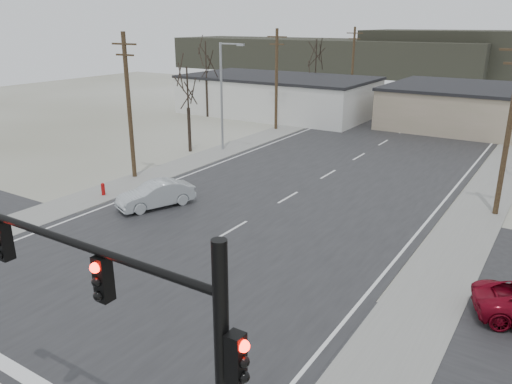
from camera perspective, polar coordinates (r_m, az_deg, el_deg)
ground at (r=21.59m, az=-15.10°, el=-11.21°), size 140.00×140.00×0.00m
main_road at (r=32.49m, az=4.54°, el=-0.16°), size 18.00×110.00×0.05m
cross_road at (r=21.58m, az=-15.11°, el=-11.17°), size 90.00×10.00×0.04m
sidewalk_left at (r=42.06m, az=-5.00°, el=4.27°), size 3.00×90.00×0.06m
sidewalk_right at (r=34.06m, az=24.63°, el=-0.96°), size 3.00×90.00×0.06m
traffic_signal_mast at (r=10.59m, az=-12.54°, el=-15.57°), size 8.95×0.43×7.20m
fire_hydrant at (r=33.35m, az=-17.08°, el=0.32°), size 0.24×0.24×0.87m
building_left_far at (r=60.93m, az=2.47°, el=11.00°), size 22.30×12.30×4.50m
upole_left_b at (r=35.79m, az=-14.33°, el=9.68°), size 2.20×0.30×10.00m
upole_left_c at (r=51.46m, az=2.35°, el=12.88°), size 2.20×0.30×10.00m
upole_left_d at (r=69.39m, az=11.00°, el=14.11°), size 2.20×0.30×10.00m
upole_right_a at (r=30.78m, az=27.00°, el=6.80°), size 2.20×0.30×10.00m
streetlight_main at (r=42.78m, az=-3.76°, el=11.45°), size 2.40×0.25×9.00m
tree_left_near at (r=42.56m, az=-7.82°, el=11.47°), size 3.30×3.30×7.35m
tree_left_far at (r=64.85m, az=6.88°, el=14.94°), size 3.96×3.96×8.82m
tree_left_mid at (r=58.92m, az=-5.74°, el=14.60°), size 3.96×3.96×8.82m
hill_left at (r=115.48m, az=7.54°, el=15.20°), size 70.00×18.00×7.00m
sedan_crossing at (r=30.39m, az=-11.38°, el=-0.29°), size 3.25×4.87×1.52m
car_far_a at (r=58.47m, az=23.50°, el=7.67°), size 2.94×5.31×1.46m
car_far_b at (r=72.97m, az=21.09°, el=9.95°), size 3.31×4.88×1.54m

